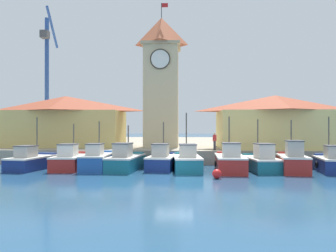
% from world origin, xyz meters
% --- Properties ---
extents(ground_plane, '(300.00, 300.00, 0.00)m').
position_xyz_m(ground_plane, '(0.00, 0.00, 0.00)').
color(ground_plane, navy).
extents(quay_wharf, '(120.00, 40.00, 1.26)m').
position_xyz_m(quay_wharf, '(0.00, 27.46, 0.63)').
color(quay_wharf, '#9E937F').
rests_on(quay_wharf, ground).
extents(fishing_boat_far_left, '(2.74, 5.03, 4.22)m').
position_xyz_m(fishing_boat_far_left, '(-11.55, 3.70, 0.67)').
color(fishing_boat_far_left, navy).
rests_on(fishing_boat_far_left, ground).
extents(fishing_boat_left_outer, '(2.28, 4.76, 3.67)m').
position_xyz_m(fishing_boat_left_outer, '(-8.42, 3.88, 0.72)').
color(fishing_boat_left_outer, '#AD2823').
rests_on(fishing_boat_left_outer, ground).
extents(fishing_boat_left_inner, '(2.10, 4.78, 3.86)m').
position_xyz_m(fishing_boat_left_inner, '(-6.22, 3.63, 0.77)').
color(fishing_boat_left_inner, '#2356A8').
rests_on(fishing_boat_left_inner, ground).
extents(fishing_boat_mid_left, '(2.56, 5.30, 3.54)m').
position_xyz_m(fishing_boat_mid_left, '(-3.96, 3.70, 0.74)').
color(fishing_boat_mid_left, '#196B7F').
rests_on(fishing_boat_mid_left, ground).
extents(fishing_boat_center, '(2.50, 4.67, 3.81)m').
position_xyz_m(fishing_boat_center, '(-1.11, 4.24, 0.72)').
color(fishing_boat_center, navy).
rests_on(fishing_boat_center, ground).
extents(fishing_boat_mid_right, '(2.38, 4.99, 4.54)m').
position_xyz_m(fishing_boat_mid_right, '(0.87, 3.48, 0.73)').
color(fishing_boat_mid_right, '#196B7F').
rests_on(fishing_boat_mid_right, ground).
extents(fishing_boat_right_inner, '(2.29, 5.19, 4.23)m').
position_xyz_m(fishing_boat_right_inner, '(4.15, 3.21, 0.78)').
color(fishing_boat_right_inner, '#AD2823').
rests_on(fishing_boat_right_inner, ground).
extents(fishing_boat_right_outer, '(2.46, 5.18, 4.02)m').
position_xyz_m(fishing_boat_right_outer, '(6.61, 3.88, 0.71)').
color(fishing_boat_right_outer, '#196B7F').
rests_on(fishing_boat_right_outer, ground).
extents(fishing_boat_far_right, '(2.46, 4.56, 3.94)m').
position_xyz_m(fishing_boat_far_right, '(8.82, 3.14, 0.82)').
color(fishing_boat_far_right, '#AD2823').
rests_on(fishing_boat_far_right, ground).
extents(fishing_boat_end_right, '(2.46, 4.45, 4.20)m').
position_xyz_m(fishing_boat_end_right, '(11.69, 3.27, 0.72)').
color(fishing_boat_end_right, navy).
rests_on(fishing_boat_end_right, ground).
extents(clock_tower, '(4.09, 4.09, 15.59)m').
position_xyz_m(clock_tower, '(-1.83, 13.34, 8.62)').
color(clock_tower, beige).
rests_on(clock_tower, quay_wharf).
extents(warehouse_left, '(12.74, 6.48, 5.54)m').
position_xyz_m(warehouse_left, '(-12.41, 13.39, 4.09)').
color(warehouse_left, tan).
rests_on(warehouse_left, quay_wharf).
extents(warehouse_right, '(11.67, 7.15, 5.33)m').
position_xyz_m(warehouse_right, '(9.82, 11.55, 3.98)').
color(warehouse_right, '#E5D17A').
rests_on(warehouse_right, quay_wharf).
extents(port_crane_near, '(2.42, 8.43, 18.81)m').
position_xyz_m(port_crane_near, '(-18.20, 21.97, 8.02)').
color(port_crane_near, navy).
rests_on(port_crane_near, quay_wharf).
extents(mooring_buoy, '(0.63, 0.63, 0.63)m').
position_xyz_m(mooring_buoy, '(2.83, -0.28, 0.31)').
color(mooring_buoy, red).
rests_on(mooring_buoy, ground).
extents(dock_worker_near_tower, '(0.34, 0.22, 1.62)m').
position_xyz_m(dock_worker_near_tower, '(3.47, 8.57, 2.11)').
color(dock_worker_near_tower, '#33333D').
rests_on(dock_worker_near_tower, quay_wharf).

